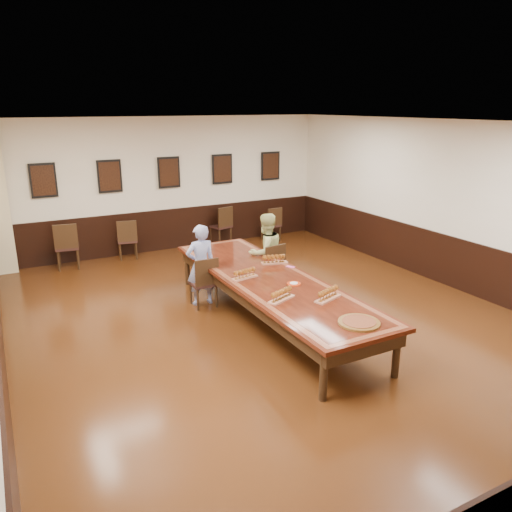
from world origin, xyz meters
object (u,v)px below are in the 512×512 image
chair_woman (269,268)px  person_man (201,265)px  chair_man (203,281)px  spare_chair_b (127,239)px  person_woman (266,253)px  spare_chair_c (221,225)px  spare_chair_d (271,224)px  carved_platter (359,323)px  spare_chair_a (67,245)px  conference_table (270,287)px

chair_woman → person_man: person_man is taller
chair_man → spare_chair_b: bearing=-81.3°
spare_chair_b → person_woman: (1.83, -3.34, 0.29)m
spare_chair_b → spare_chair_c: (2.46, 0.18, 0.02)m
spare_chair_d → person_man: 4.60m
carved_platter → person_woman: bearing=81.5°
spare_chair_c → spare_chair_d: bearing=149.4°
person_man → chair_man: bearing=90.0°
chair_man → person_woman: (1.36, 0.16, 0.30)m
person_man → chair_woman: bearing=179.6°
spare_chair_d → carved_platter: size_ratio=1.39×
spare_chair_a → spare_chair_d: size_ratio=1.14×
person_woman → person_man: bearing=-4.7°
spare_chair_b → person_woman: person_woman is taller
spare_chair_a → spare_chair_d: 5.08m
conference_table → carved_platter: carved_platter is taller
person_man → spare_chair_d: bearing=-134.4°
chair_man → conference_table: bearing=122.9°
carved_platter → spare_chair_b: bearing=101.2°
person_man → conference_table: bearing=120.8°
chair_woman → spare_chair_c: bearing=-107.2°
chair_man → carved_platter: (0.85, -3.21, 0.31)m
spare_chair_c → spare_chair_d: 1.34m
chair_woman → carved_platter: bearing=73.6°
spare_chair_d → chair_woman: bearing=58.1°
carved_platter → chair_man: bearing=104.9°
chair_man → spare_chair_a: bearing=-61.0°
chair_man → carved_platter: size_ratio=1.42×
spare_chair_b → person_man: (0.47, -3.41, 0.27)m
conference_table → spare_chair_d: bearing=60.2°
conference_table → person_woman: bearing=63.9°
spare_chair_a → spare_chair_b: (1.33, 0.11, -0.05)m
person_man → person_woman: person_woman is taller
person_man → carved_platter: (0.85, -3.31, 0.04)m
chair_man → conference_table: 1.36m
chair_woman → spare_chair_d: (1.90, 3.25, -0.03)m
chair_woman → carved_platter: chair_woman is taller
spare_chair_d → person_man: person_man is taller
spare_chair_c → person_woman: person_woman is taller
spare_chair_a → chair_woman: bearing=142.9°
person_woman → chair_woman: bearing=90.0°
carved_platter → person_man: bearing=104.5°
spare_chair_c → person_woman: bearing=65.6°
spare_chair_d → person_woman: bearing=57.1°
spare_chair_d → chair_man: bearing=43.8°
spare_chair_b → person_woman: 3.82m
spare_chair_b → carved_platter: spare_chair_b is taller
spare_chair_b → spare_chair_d: spare_chair_b is taller
person_man → carved_platter: bearing=105.5°
chair_woman → conference_table: bearing=54.1°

